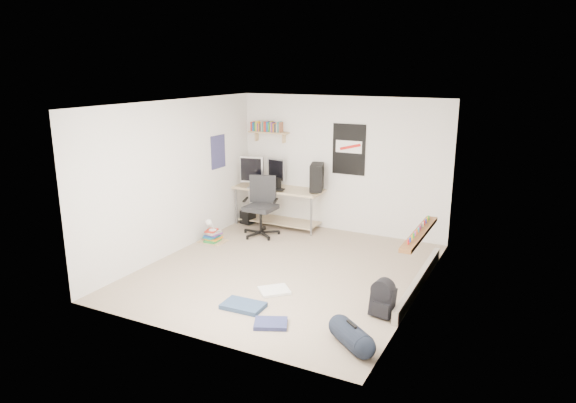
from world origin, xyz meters
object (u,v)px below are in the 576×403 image
at_px(desk, 280,207).
at_px(duffel_bag, 351,335).
at_px(backpack, 383,301).
at_px(office_chair, 261,209).
at_px(book_stack, 212,233).

height_order(desk, duffel_bag, desk).
bearing_deg(desk, duffel_bag, -69.85).
relative_size(backpack, duffel_bag, 0.73).
relative_size(desk, backpack, 4.59).
xyz_separation_m(office_chair, book_stack, (-0.58, -0.70, -0.34)).
bearing_deg(office_chair, desk, 68.91).
distance_m(desk, office_chair, 0.72).
bearing_deg(book_stack, duffel_bag, -33.17).
height_order(backpack, duffel_bag, duffel_bag).
bearing_deg(book_stack, office_chair, 50.04).
bearing_deg(duffel_bag, book_stack, -174.51).
bearing_deg(desk, backpack, -61.31).
height_order(desk, backpack, desk).
height_order(duffel_bag, book_stack, duffel_bag).
relative_size(backpack, book_stack, 0.77).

